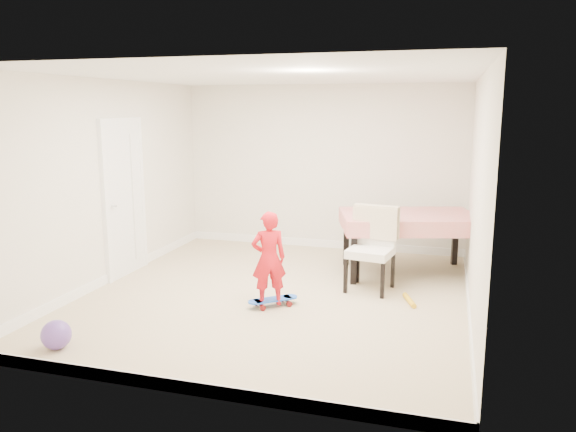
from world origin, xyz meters
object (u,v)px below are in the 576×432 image
(dining_chair, at_px, (370,250))
(skateboard, at_px, (273,302))
(balloon, at_px, (56,335))
(child, at_px, (269,262))
(dining_table, at_px, (407,244))

(dining_chair, bearing_deg, skateboard, -128.60)
(dining_chair, distance_m, balloon, 3.66)
(child, xyz_separation_m, balloon, (-1.58, -1.63, -0.40))
(dining_table, bearing_deg, skateboard, -144.53)
(dining_chair, height_order, balloon, dining_chair)
(skateboard, height_order, balloon, balloon)
(child, distance_m, balloon, 2.30)
(skateboard, xyz_separation_m, child, (-0.03, -0.05, 0.50))
(skateboard, bearing_deg, child, -165.16)
(dining_table, relative_size, balloon, 6.33)
(dining_table, height_order, balloon, dining_table)
(dining_chair, bearing_deg, balloon, -126.11)
(dining_table, xyz_separation_m, skateboard, (-1.37, -1.74, -0.37))
(child, height_order, balloon, child)
(dining_table, height_order, child, child)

